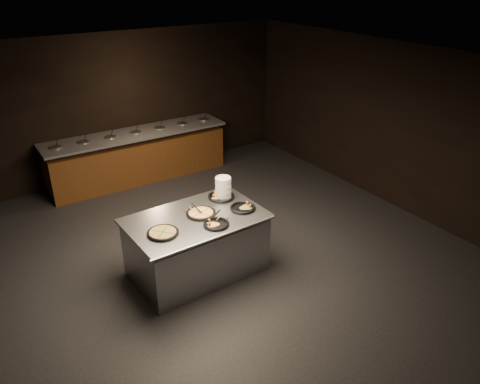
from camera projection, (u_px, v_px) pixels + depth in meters
The scene contains 11 objects.
room at pixel (230, 173), 6.44m from camera, with size 7.02×8.02×2.92m.
salad_bar at pixel (139, 159), 9.57m from camera, with size 3.70×0.83×1.18m.
serving_counter at pixel (197, 246), 6.66m from camera, with size 1.92×1.27×0.90m.
plate_stack at pixel (223, 188), 6.92m from camera, with size 0.23×0.23×0.33m, color white.
pan_veggie_whole at pixel (163, 233), 6.05m from camera, with size 0.42×0.42×0.04m.
pan_cheese_whole at pixel (201, 213), 6.52m from camera, with size 0.41×0.41×0.04m.
pan_cheese_slices_a at pixel (221, 196), 6.98m from camera, with size 0.40×0.40×0.04m.
pan_cheese_slices_b at pixel (216, 224), 6.25m from camera, with size 0.35×0.35×0.04m.
pan_veggie_slices at pixel (243, 208), 6.66m from camera, with size 0.36×0.36×0.04m.
server_left at pixel (194, 209), 6.52m from camera, with size 0.18×0.28×0.15m.
server_right at pixel (217, 216), 6.32m from camera, with size 0.33×0.10×0.15m.
Camera 1 is at (-3.09, -5.02, 4.08)m, focal length 35.00 mm.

